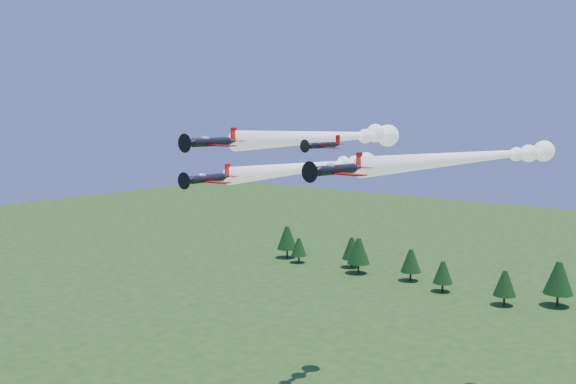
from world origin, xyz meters
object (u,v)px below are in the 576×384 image
Objects in this scene: plane_right at (482,156)px; plane_slot at (322,145)px; plane_lead at (338,137)px; plane_left at (320,166)px.

plane_slot is at bearing -113.15° from plane_right.
plane_lead is at bearing -132.39° from plane_right.
plane_slot is at bearing -68.04° from plane_lead.
plane_lead is at bearing -43.50° from plane_left.
plane_left is at bearing -161.82° from plane_right.
plane_slot is (3.45, -8.78, -0.89)m from plane_lead.
plane_slot is (13.26, -17.74, 4.59)m from plane_left.
plane_right is at bearing 68.91° from plane_slot.
plane_lead reaches higher than plane_left.
plane_right is 26.93m from plane_slot.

